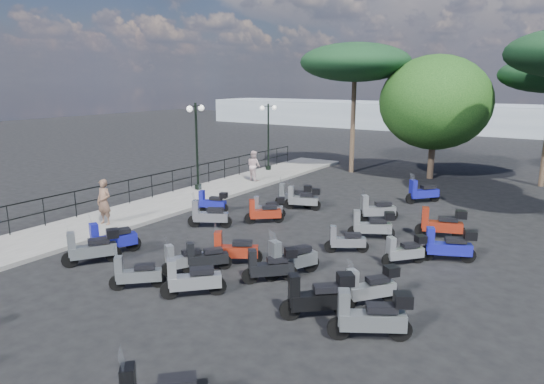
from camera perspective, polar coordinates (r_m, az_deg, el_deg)
The scene contains 35 objects.
ground at distance 16.18m, azimuth -3.81°, elevation -7.18°, with size 120.00×120.00×0.00m, color black.
sidewalk at distance 22.46m, azimuth -12.50°, elevation -1.49°, with size 3.00×30.00×0.15m, color #62615E.
railing at distance 23.08m, azimuth -15.22°, elevation 0.84°, with size 0.04×26.04×1.10m.
lamp_post_1 at distance 24.63m, azimuth -8.86°, elevation 5.98°, with size 0.42×1.28×4.35m.
lamp_post_2 at distance 29.88m, azimuth -0.44°, elevation 7.02°, with size 0.59×1.14×4.06m.
woman at distance 19.63m, azimuth -19.15°, elevation -1.11°, with size 0.64×0.42×1.76m, color brown.
pedestrian_far at distance 26.75m, azimuth -2.14°, elevation 3.11°, with size 0.81×0.63×1.67m, color #CAABAC.
scooter_1 at distance 16.01m, azimuth -20.41°, elevation -6.21°, with size 1.12×1.56×1.41m.
scooter_2 at distance 16.67m, azimuth -18.36°, elevation -5.39°, with size 0.96×1.70×1.45m.
scooter_3 at distance 21.08m, azimuth -7.04°, elevation -1.18°, with size 1.45×0.67×1.18m.
scooter_4 at distance 19.26m, azimuth -1.03°, elevation -2.46°, with size 1.27×1.11×1.27m.
scooter_5 at distance 21.73m, azimuth 2.64°, elevation -0.49°, with size 1.60×0.88×1.35m.
scooter_7 at distance 13.86m, azimuth -15.69°, elevation -9.32°, with size 1.18×1.12×1.22m.
scooter_8 at distance 14.65m, azimuth -7.83°, elevation -7.72°, with size 1.03×1.24×1.21m.
scooter_9 at distance 18.87m, azimuth -7.46°, elevation -2.78°, with size 1.56×0.98×1.38m.
scooter_10 at distance 19.97m, azimuth -0.46°, elevation -1.88°, with size 1.33×0.91×1.19m.
scooter_11 at distance 21.32m, azimuth 3.65°, elevation -0.81°, with size 1.58×0.81×1.31m.
scooter_13 at distance 13.03m, azimuth -9.43°, elevation -10.18°, with size 1.30×1.31×1.38m.
scooter_14 at distance 14.62m, azimuth -10.30°, elevation -7.87°, with size 0.83×1.37×1.20m.
scooter_15 at distance 15.09m, azimuth -4.48°, elevation -6.82°, with size 1.48×1.01×1.34m.
scooter_16 at distance 16.23m, azimuth 8.66°, elevation -5.71°, with size 1.29×0.90×1.18m.
scooter_17 at distance 19.99m, azimuth 12.17°, elevation -2.06°, with size 1.39×1.21×1.38m.
scooter_19 at distance 11.08m, azimuth 11.58°, elevation -14.20°, with size 1.67×1.13×1.48m.
scooter_20 at distance 13.75m, azimuth -0.15°, elevation -8.72°, with size 1.25×1.25×1.28m.
scooter_21 at distance 14.13m, azimuth 2.23°, elevation -7.97°, with size 1.00×1.73×1.49m.
scooter_22 at distance 17.72m, azimuth 11.68°, elevation -3.89°, with size 1.55×0.98×1.35m.
scooter_23 at distance 23.53m, azimuth 17.28°, elevation -0.07°, with size 1.24×1.44×1.43m.
scooter_25 at distance 11.83m, azimuth 5.47°, elevation -12.18°, with size 1.49×1.34×1.46m.
scooter_26 at distance 12.67m, azimuth 11.54°, elevation -10.93°, with size 1.13×1.37×1.29m.
scooter_27 at distance 16.19m, azimuth 20.03°, elevation -5.98°, with size 1.65×0.92×1.39m.
scooter_28 at distance 15.56m, azimuth 15.36°, elevation -6.71°, with size 1.09×1.23×1.19m.
scooter_29 at distance 18.47m, azimuth 19.31°, elevation -3.58°, with size 1.73×0.84×1.43m.
broadleaf_tree at distance 29.23m, azimuth 18.67°, elevation 9.94°, with size 6.23×6.23×7.01m.
pine_2 at distance 30.12m, azimuth 9.75°, elevation 14.78°, with size 6.55×6.55×7.77m.
distant_hills at distance 57.97m, azimuth 24.26°, elevation 7.83°, with size 70.00×8.00×3.00m, color gray.
Camera 1 is at (9.20, -12.09, 5.57)m, focal length 32.00 mm.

